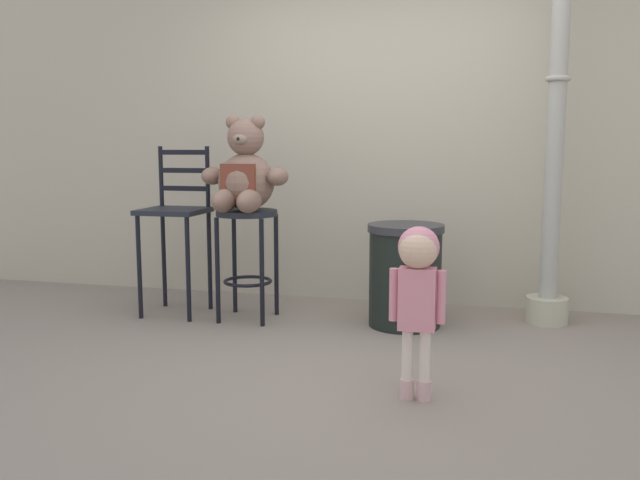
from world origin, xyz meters
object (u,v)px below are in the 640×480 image
lamppost (554,158)px  teddy_bear (245,175)px  trash_bin (405,275)px  bar_chair_empty (176,219)px  child_walking (418,275)px  bar_stool_with_teddy (247,240)px

lamppost → teddy_bear: bearing=-168.2°
trash_bin → teddy_bear: bearing=-173.7°
bar_chair_empty → child_walking: bearing=-34.5°
teddy_bear → trash_bin: teddy_bear is taller
child_walking → trash_bin: 1.36m
trash_bin → lamppost: bearing=18.0°
teddy_bear → trash_bin: size_ratio=0.94×
teddy_bear → trash_bin: (1.09, 0.12, -0.66)m
trash_bin → bar_chair_empty: bar_chair_empty is taller
lamppost → child_walking: bearing=-114.4°
bar_stool_with_teddy → teddy_bear: size_ratio=1.19×
child_walking → trash_bin: bearing=175.1°
lamppost → bar_chair_empty: size_ratio=2.36×
trash_bin → lamppost: size_ratio=0.24×
teddy_bear → trash_bin: 1.29m
trash_bin → child_walking: bearing=-81.0°
child_walking → bar_chair_empty: (-1.86, 1.28, 0.08)m
teddy_bear → child_walking: teddy_bear is taller
bar_chair_empty → bar_stool_with_teddy: bearing=-4.8°
bar_stool_with_teddy → teddy_bear: (-0.00, -0.03, 0.45)m
teddy_bear → lamppost: size_ratio=0.23×
bar_stool_with_teddy → child_walking: bearing=-43.4°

